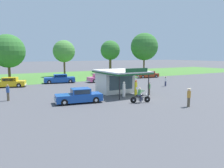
{
  "coord_description": "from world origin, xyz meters",
  "views": [
    {
      "loc": [
        -14.37,
        -19.59,
        4.91
      ],
      "look_at": [
        -1.44,
        3.09,
        1.4
      ],
      "focal_mm": 34.74,
      "sensor_mm": 36.0,
      "label": 1
    }
  ],
  "objects_px": {
    "bystander_strolling_foreground": "(189,97)",
    "bystander_standing_back_lot": "(8,92)",
    "gas_pump_nearside": "(124,90)",
    "bystander_leaning_by_kiosk": "(166,81)",
    "parked_car_back_row_centre_left": "(8,83)",
    "bystander_admiring_sedan": "(149,88)",
    "motorcycle_with_rider": "(140,97)",
    "parked_car_second_row_spare": "(100,78)",
    "parked_car_back_row_right": "(121,75)",
    "parked_car_back_row_centre": "(148,75)",
    "parked_car_back_row_left": "(60,79)",
    "gas_pump_offside": "(136,89)",
    "featured_classic_sedan": "(79,96)"
  },
  "relations": [
    {
      "from": "parked_car_back_row_centre_left",
      "to": "parked_car_second_row_spare",
      "type": "bearing_deg",
      "value": -4.27
    },
    {
      "from": "bystander_leaning_by_kiosk",
      "to": "bystander_strolling_foreground",
      "type": "height_order",
      "value": "bystander_strolling_foreground"
    },
    {
      "from": "gas_pump_offside",
      "to": "bystander_admiring_sedan",
      "type": "relative_size",
      "value": 1.24
    },
    {
      "from": "featured_classic_sedan",
      "to": "parked_car_back_row_centre_left",
      "type": "xyz_separation_m",
      "value": [
        -5.49,
        15.73,
        0.01
      ]
    },
    {
      "from": "parked_car_back_row_right",
      "to": "bystander_leaning_by_kiosk",
      "type": "height_order",
      "value": "bystander_leaning_by_kiosk"
    },
    {
      "from": "parked_car_back_row_centre_left",
      "to": "parked_car_back_row_right",
      "type": "bearing_deg",
      "value": 4.94
    },
    {
      "from": "parked_car_back_row_right",
      "to": "parked_car_second_row_spare",
      "type": "bearing_deg",
      "value": -154.97
    },
    {
      "from": "featured_classic_sedan",
      "to": "motorcycle_with_rider",
      "type": "bearing_deg",
      "value": -29.99
    },
    {
      "from": "gas_pump_nearside",
      "to": "motorcycle_with_rider",
      "type": "height_order",
      "value": "gas_pump_nearside"
    },
    {
      "from": "parked_car_back_row_centre_left",
      "to": "bystander_admiring_sedan",
      "type": "distance_m",
      "value": 21.56
    },
    {
      "from": "gas_pump_offside",
      "to": "featured_classic_sedan",
      "type": "xyz_separation_m",
      "value": [
        -7.29,
        -0.12,
        -0.21
      ]
    },
    {
      "from": "featured_classic_sedan",
      "to": "bystander_strolling_foreground",
      "type": "height_order",
      "value": "bystander_strolling_foreground"
    },
    {
      "from": "parked_car_back_row_centre_left",
      "to": "bystander_admiring_sedan",
      "type": "height_order",
      "value": "bystander_admiring_sedan"
    },
    {
      "from": "parked_car_back_row_right",
      "to": "gas_pump_nearside",
      "type": "bearing_deg",
      "value": -121.06
    },
    {
      "from": "motorcycle_with_rider",
      "to": "parked_car_back_row_left",
      "type": "bearing_deg",
      "value": 97.55
    },
    {
      "from": "parked_car_back_row_right",
      "to": "bystander_strolling_foreground",
      "type": "distance_m",
      "value": 25.66
    },
    {
      "from": "featured_classic_sedan",
      "to": "bystander_strolling_foreground",
      "type": "relative_size",
      "value": 2.87
    },
    {
      "from": "bystander_strolling_foreground",
      "to": "parked_car_back_row_right",
      "type": "bearing_deg",
      "value": 72.5
    },
    {
      "from": "gas_pump_nearside",
      "to": "parked_car_back_row_left",
      "type": "xyz_separation_m",
      "value": [
        -2.76,
        16.61,
        -0.14
      ]
    },
    {
      "from": "parked_car_back_row_left",
      "to": "gas_pump_nearside",
      "type": "bearing_deg",
      "value": -80.57
    },
    {
      "from": "parked_car_back_row_right",
      "to": "bystander_standing_back_lot",
      "type": "relative_size",
      "value": 3.08
    },
    {
      "from": "bystander_strolling_foreground",
      "to": "bystander_standing_back_lot",
      "type": "bearing_deg",
      "value": 141.8
    },
    {
      "from": "gas_pump_offside",
      "to": "parked_car_back_row_right",
      "type": "height_order",
      "value": "gas_pump_offside"
    },
    {
      "from": "gas_pump_nearside",
      "to": "featured_classic_sedan",
      "type": "height_order",
      "value": "gas_pump_nearside"
    },
    {
      "from": "featured_classic_sedan",
      "to": "parked_car_back_row_left",
      "type": "bearing_deg",
      "value": 80.41
    },
    {
      "from": "parked_car_back_row_right",
      "to": "bystander_standing_back_lot",
      "type": "xyz_separation_m",
      "value": [
        -22.42,
        -12.89,
        0.3
      ]
    },
    {
      "from": "parked_car_second_row_spare",
      "to": "featured_classic_sedan",
      "type": "bearing_deg",
      "value": -123.58
    },
    {
      "from": "gas_pump_offside",
      "to": "motorcycle_with_rider",
      "type": "bearing_deg",
      "value": -119.26
    },
    {
      "from": "gas_pump_nearside",
      "to": "bystander_leaning_by_kiosk",
      "type": "distance_m",
      "value": 11.55
    },
    {
      "from": "gas_pump_nearside",
      "to": "bystander_strolling_foreground",
      "type": "relative_size",
      "value": 1.05
    },
    {
      "from": "parked_car_back_row_centre",
      "to": "bystander_strolling_foreground",
      "type": "relative_size",
      "value": 2.96
    },
    {
      "from": "parked_car_second_row_spare",
      "to": "parked_car_back_row_right",
      "type": "relative_size",
      "value": 0.89
    },
    {
      "from": "bystander_standing_back_lot",
      "to": "bystander_strolling_foreground",
      "type": "bearing_deg",
      "value": -38.2
    },
    {
      "from": "parked_car_back_row_centre_left",
      "to": "bystander_leaning_by_kiosk",
      "type": "relative_size",
      "value": 3.6
    },
    {
      "from": "motorcycle_with_rider",
      "to": "bystander_standing_back_lot",
      "type": "xyz_separation_m",
      "value": [
        -11.77,
        7.85,
        0.29
      ]
    },
    {
      "from": "motorcycle_with_rider",
      "to": "parked_car_second_row_spare",
      "type": "xyz_separation_m",
      "value": [
        4.23,
        17.74,
        0.04
      ]
    },
    {
      "from": "bystander_strolling_foreground",
      "to": "parked_car_back_row_centre",
      "type": "bearing_deg",
      "value": 59.26
    },
    {
      "from": "featured_classic_sedan",
      "to": "gas_pump_nearside",
      "type": "bearing_deg",
      "value": 1.19
    },
    {
      "from": "motorcycle_with_rider",
      "to": "bystander_admiring_sedan",
      "type": "distance_m",
      "value": 4.72
    },
    {
      "from": "gas_pump_nearside",
      "to": "bystander_standing_back_lot",
      "type": "relative_size",
      "value": 1.05
    },
    {
      "from": "bystander_standing_back_lot",
      "to": "parked_car_back_row_centre",
      "type": "bearing_deg",
      "value": 22.0
    },
    {
      "from": "gas_pump_offside",
      "to": "parked_car_back_row_left",
      "type": "distance_m",
      "value": 17.2
    },
    {
      "from": "gas_pump_offside",
      "to": "parked_car_back_row_centre_left",
      "type": "distance_m",
      "value": 20.17
    },
    {
      "from": "gas_pump_nearside",
      "to": "parked_car_back_row_centre_left",
      "type": "relative_size",
      "value": 0.33
    },
    {
      "from": "parked_car_back_row_right",
      "to": "parked_car_back_row_centre",
      "type": "bearing_deg",
      "value": -13.26
    },
    {
      "from": "parked_car_second_row_spare",
      "to": "bystander_leaning_by_kiosk",
      "type": "distance_m",
      "value": 12.02
    },
    {
      "from": "bystander_strolling_foreground",
      "to": "bystander_standing_back_lot",
      "type": "height_order",
      "value": "bystander_strolling_foreground"
    },
    {
      "from": "parked_car_second_row_spare",
      "to": "bystander_leaning_by_kiosk",
      "type": "bearing_deg",
      "value": -56.86
    },
    {
      "from": "bystander_admiring_sedan",
      "to": "parked_car_back_row_centre",
      "type": "bearing_deg",
      "value": 51.45
    },
    {
      "from": "gas_pump_nearside",
      "to": "parked_car_back_row_left",
      "type": "bearing_deg",
      "value": 99.43
    }
  ]
}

